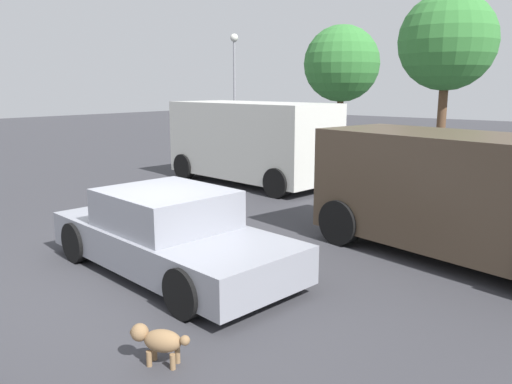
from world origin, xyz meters
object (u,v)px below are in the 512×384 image
sedan_foreground (170,234)px  suv_dark (462,192)px  light_post_near (234,66)px  dog (158,340)px  van_white (252,140)px

sedan_foreground → suv_dark: size_ratio=0.90×
suv_dark → light_post_near: (-16.90, 13.47, 2.77)m
light_post_near → dog: bearing=-50.0°
van_white → light_post_near: (-10.09, 10.53, 2.63)m
dog → suv_dark: bearing=-129.4°
van_white → suv_dark: (6.81, -2.94, -0.14)m
sedan_foreground → suv_dark: (3.16, 3.34, 0.53)m
suv_dark → van_white: bearing=167.1°
suv_dark → light_post_near: bearing=151.9°
sedan_foreground → suv_dark: suv_dark is taller
sedan_foreground → light_post_near: 21.96m
dog → light_post_near: 24.62m
van_white → light_post_near: light_post_near is taller
van_white → suv_dark: van_white is taller
van_white → dog: bearing=-50.3°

